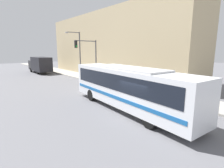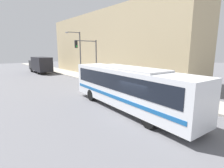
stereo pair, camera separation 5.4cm
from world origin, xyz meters
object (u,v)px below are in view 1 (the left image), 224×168
traffic_light_pole (89,54)px  street_lamp (78,51)px  pedestrian_near_corner (118,76)px  fire_hydrant (142,89)px  city_bus (127,85)px  delivery_truck (40,64)px

traffic_light_pole → street_lamp: 4.69m
pedestrian_near_corner → fire_hydrant: bearing=-107.6°
city_bus → traffic_light_pole: 11.78m
fire_hydrant → city_bus: bearing=-152.3°
fire_hydrant → pedestrian_near_corner: pedestrian_near_corner is taller
delivery_truck → traffic_light_pole: bearing=-83.3°
fire_hydrant → street_lamp: size_ratio=0.10×
fire_hydrant → traffic_light_pole: 9.32m
traffic_light_pole → pedestrian_near_corner: bearing=-42.3°
city_bus → delivery_truck: 26.33m
traffic_light_pole → delivery_truck: bearing=96.7°
fire_hydrant → traffic_light_pole: traffic_light_pole is taller
delivery_truck → fire_hydrant: (2.73, -23.87, -1.14)m
fire_hydrant → street_lamp: (-0.07, 13.21, 3.79)m
delivery_truck → pedestrian_near_corner: (4.64, -17.85, -0.63)m
delivery_truck → pedestrian_near_corner: 18.46m
traffic_light_pole → street_lamp: (0.87, 4.59, 0.34)m
city_bus → pedestrian_near_corner: size_ratio=7.00×
street_lamp → pedestrian_near_corner: 8.14m
city_bus → delivery_truck: bearing=90.2°
city_bus → pedestrian_near_corner: city_bus is taller
delivery_truck → traffic_light_pole: 15.54m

